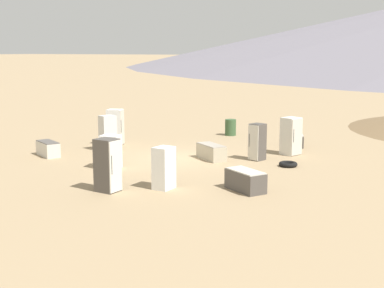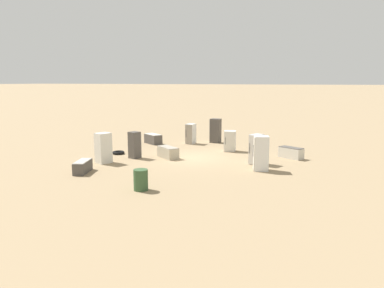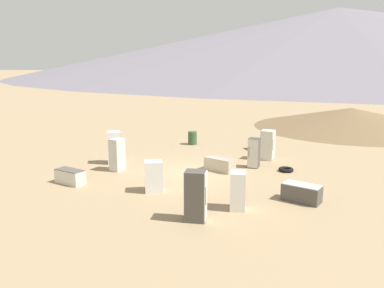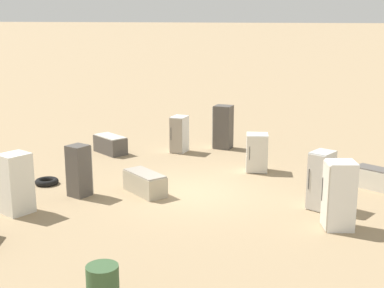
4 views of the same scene
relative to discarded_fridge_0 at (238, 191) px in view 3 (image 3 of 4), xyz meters
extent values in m
plane|color=#9E8460|center=(-2.19, 4.97, -0.77)|extent=(1000.00, 1000.00, 0.00)
cone|color=slate|center=(62.05, 210.12, 17.96)|extent=(344.79, 344.79, 37.44)
cone|color=brown|center=(11.03, 21.12, 0.14)|extent=(17.51, 17.51, 1.82)
cube|color=white|center=(0.00, -0.02, 0.00)|extent=(0.63, 0.76, 1.53)
cube|color=gray|center=(0.02, 0.36, 0.00)|extent=(0.57, 0.08, 1.47)
cylinder|color=#2D2D2D|center=(0.23, 0.38, 0.08)|extent=(0.02, 0.02, 0.54)
cube|color=beige|center=(-7.94, 2.64, -0.44)|extent=(1.64, 1.26, 0.65)
cube|color=#56514C|center=(-7.94, 2.64, -0.09)|extent=(1.57, 1.21, 0.04)
cube|color=#4C4742|center=(1.11, 6.39, 0.06)|extent=(0.74, 0.73, 1.66)
cube|color=beige|center=(1.01, 6.09, 0.06)|extent=(0.55, 0.21, 1.59)
cylinder|color=#2D2D2D|center=(0.81, 6.13, 0.15)|extent=(0.02, 0.02, 0.58)
cube|color=silver|center=(2.05, 8.31, 0.13)|extent=(0.95, 0.99, 1.78)
cube|color=beige|center=(2.40, 8.17, 0.13)|extent=(0.32, 0.72, 1.71)
cylinder|color=#2D2D2D|center=(2.33, 7.90, 0.22)|extent=(0.02, 0.02, 0.62)
cube|color=#B2A88E|center=(-0.78, 5.50, -0.44)|extent=(1.75, 1.52, 0.66)
cube|color=gray|center=(-0.78, 5.50, -0.09)|extent=(1.68, 1.46, 0.04)
cube|color=white|center=(-6.92, 6.59, 0.17)|extent=(0.92, 0.90, 1.88)
cube|color=beige|center=(-6.55, 6.71, 0.17)|extent=(0.25, 0.66, 1.80)
cylinder|color=#2D2D2D|center=(-6.45, 6.49, 0.27)|extent=(0.02, 0.02, 0.66)
cube|color=#4C4742|center=(2.69, 1.10, -0.41)|extent=(1.71, 1.43, 0.70)
cube|color=beige|center=(2.69, 1.10, -0.04)|extent=(1.64, 1.38, 0.04)
cube|color=#4C4742|center=(1.66, 10.70, -0.47)|extent=(1.08, 1.65, 0.60)
cube|color=#BCB7AD|center=(1.66, 10.70, -0.15)|extent=(1.03, 1.58, 0.04)
cube|color=silver|center=(-6.32, 5.13, 0.11)|extent=(0.80, 0.89, 1.75)
cube|color=#BCB7AD|center=(-6.17, 5.49, 0.11)|extent=(0.51, 0.24, 1.68)
cylinder|color=#2D2D2D|center=(-5.98, 5.44, 0.20)|extent=(0.02, 0.02, 0.61)
cube|color=#4C4742|center=(-1.59, -1.23, 0.17)|extent=(0.78, 0.71, 1.88)
cube|color=silver|center=(-1.21, -1.26, 0.17)|extent=(0.09, 0.63, 1.80)
cylinder|color=#2D2D2D|center=(-1.19, -1.49, 0.27)|extent=(0.02, 0.02, 0.66)
cube|color=white|center=(-3.70, 1.82, -0.06)|extent=(0.91, 0.84, 1.42)
cube|color=beige|center=(-3.78, 2.18, -0.06)|extent=(0.74, 0.21, 1.36)
cylinder|color=#2D2D2D|center=(-3.52, 2.27, 0.01)|extent=(0.02, 0.02, 0.50)
torus|color=black|center=(2.79, 5.70, -0.67)|extent=(0.80, 0.80, 0.19)
cylinder|color=#385633|center=(-2.83, 12.33, -0.30)|extent=(0.64, 0.64, 0.94)
camera|label=1|loc=(9.60, -16.04, 4.16)|focal=50.00mm
camera|label=2|loc=(-11.12, 26.21, 4.01)|focal=35.00mm
camera|label=3|loc=(-0.61, -14.10, 4.80)|focal=35.00mm
camera|label=4|loc=(-7.44, 20.73, 4.83)|focal=50.00mm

